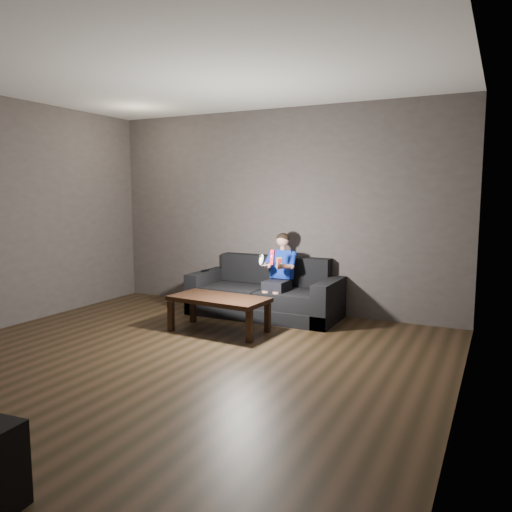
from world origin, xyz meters
The scene contains 10 objects.
floor centered at (0.00, 0.00, 0.00)m, with size 5.00×5.00×0.00m, color black.
back_wall centered at (0.00, 2.50, 1.35)m, with size 5.00×0.04×2.70m, color #3C3534.
right_wall centered at (2.50, 0.00, 1.35)m, with size 0.04×5.00×2.70m, color #3C3534.
ceiling centered at (0.00, 0.00, 2.70)m, with size 5.00×5.00×0.02m, color beige.
sofa centered at (0.02, 2.10, 0.24)m, with size 1.94×0.84×0.75m.
child centered at (0.24, 2.05, 0.64)m, with size 0.41×0.50×1.01m.
wii_remote_red centered at (0.31, 1.66, 0.83)m, with size 0.04×0.07×0.18m.
nunchuk_white centered at (0.17, 1.66, 0.79)m, with size 0.08×0.10×0.14m.
wii_remote_black centered at (-0.86, 2.02, 0.54)m, with size 0.04×0.14×0.03m.
coffee_table centered at (-0.13, 1.15, 0.35)m, with size 1.16×0.64×0.41m.
Camera 1 is at (2.74, -3.67, 1.58)m, focal length 35.00 mm.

